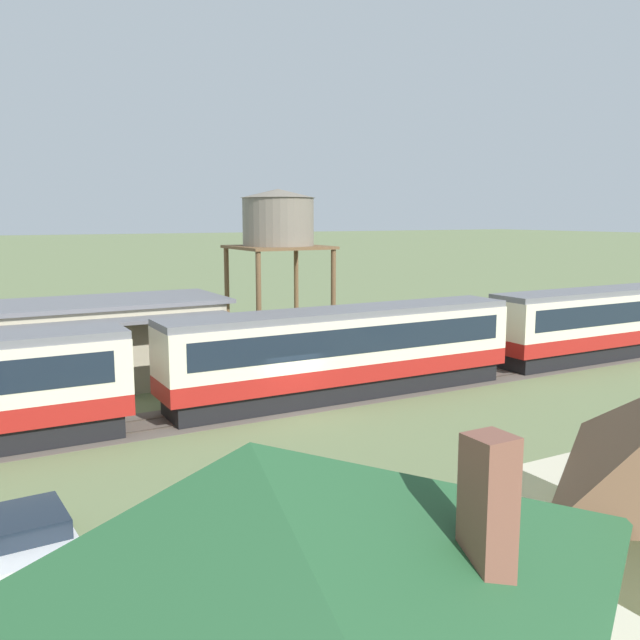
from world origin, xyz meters
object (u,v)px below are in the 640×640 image
at_px(passenger_train, 349,347).
at_px(water_tower, 278,222).
at_px(parked_car_white, 30,535).
at_px(station_building, 106,342).

distance_m(passenger_train, water_tower, 10.43).
bearing_deg(parked_car_white, water_tower, -43.80).
relative_size(passenger_train, parked_car_white, 13.31).
bearing_deg(passenger_train, station_building, 141.34).
distance_m(water_tower, parked_car_white, 24.72).
distance_m(passenger_train, station_building, 12.05).
bearing_deg(water_tower, station_building, -173.09).
height_order(passenger_train, water_tower, water_tower).
relative_size(passenger_train, station_building, 4.74).
bearing_deg(water_tower, parked_car_white, -130.61).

